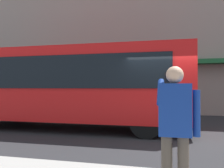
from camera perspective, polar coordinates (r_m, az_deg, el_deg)
ground_plane at (r=7.92m, az=13.37°, el=-12.31°), size 60.00×60.00×0.00m
building_facade_far at (r=15.21m, az=13.43°, el=16.05°), size 28.00×1.55×12.00m
red_bus at (r=9.22m, az=-10.18°, el=-0.17°), size 9.05×2.54×3.08m
pedestrian_photographer at (r=3.14m, az=15.01°, el=-8.86°), size 0.53×0.52×1.70m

